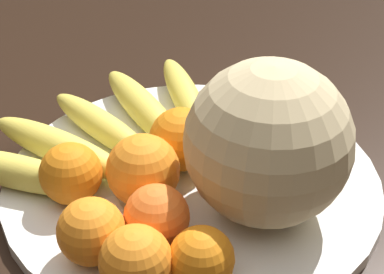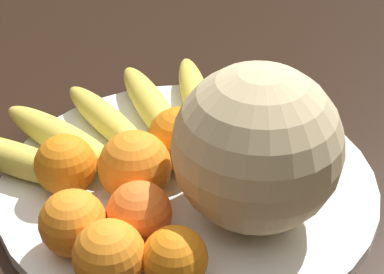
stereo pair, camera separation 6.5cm
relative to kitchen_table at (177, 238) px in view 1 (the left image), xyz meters
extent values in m
cube|color=black|center=(0.00, 0.00, 0.06)|extent=(1.67, 1.13, 0.04)
cube|color=black|center=(0.75, -0.48, -0.33)|extent=(0.07, 0.07, 0.74)
cylinder|color=white|center=(-0.01, -0.02, 0.09)|extent=(0.39, 0.39, 0.01)
torus|color=navy|center=(-0.01, -0.02, 0.09)|extent=(0.39, 0.39, 0.01)
sphere|color=#C6B284|center=(-0.07, -0.08, 0.18)|extent=(0.16, 0.16, 0.16)
sphere|color=brown|center=(-0.01, 0.02, 0.12)|extent=(0.03, 0.03, 0.03)
ellipsoid|color=#DBC64C|center=(0.13, -0.03, 0.12)|extent=(0.19, 0.05, 0.03)
ellipsoid|color=#DBC64C|center=(0.10, 0.02, 0.12)|extent=(0.20, 0.10, 0.04)
ellipsoid|color=#DBC64C|center=(0.07, 0.07, 0.12)|extent=(0.17, 0.13, 0.03)
ellipsoid|color=#DBC64C|center=(0.04, 0.12, 0.12)|extent=(0.15, 0.16, 0.04)
ellipsoid|color=#DBC64C|center=(0.00, 0.16, 0.12)|extent=(0.12, 0.17, 0.04)
sphere|color=orange|center=(-0.12, 0.09, 0.13)|extent=(0.06, 0.06, 0.06)
sphere|color=orange|center=(-0.04, 0.04, 0.13)|extent=(0.07, 0.07, 0.07)
sphere|color=orange|center=(-0.16, 0.05, 0.13)|extent=(0.06, 0.06, 0.06)
sphere|color=orange|center=(-0.03, 0.11, 0.13)|extent=(0.06, 0.06, 0.06)
sphere|color=orange|center=(-0.16, 0.00, 0.13)|extent=(0.06, 0.06, 0.06)
sphere|color=orange|center=(-0.10, 0.03, 0.13)|extent=(0.06, 0.06, 0.06)
sphere|color=orange|center=(0.01, -0.01, 0.13)|extent=(0.07, 0.07, 0.07)
cube|color=white|center=(-0.08, 0.07, 0.10)|extent=(0.10, 0.05, 0.00)
camera|label=1|loc=(-0.54, 0.07, 0.51)|focal=60.00mm
camera|label=2|loc=(-0.55, 0.00, 0.51)|focal=60.00mm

